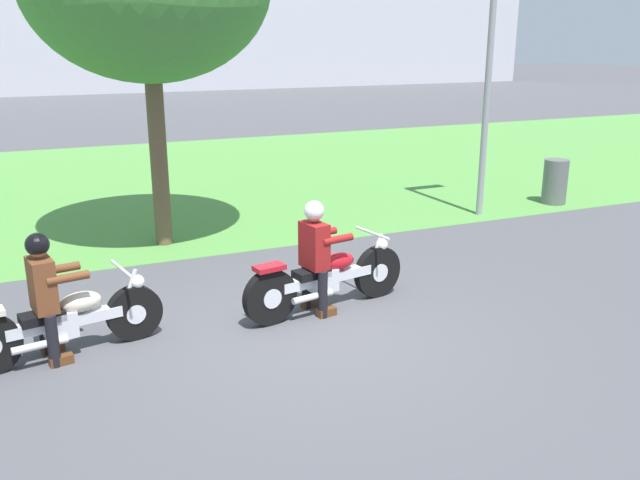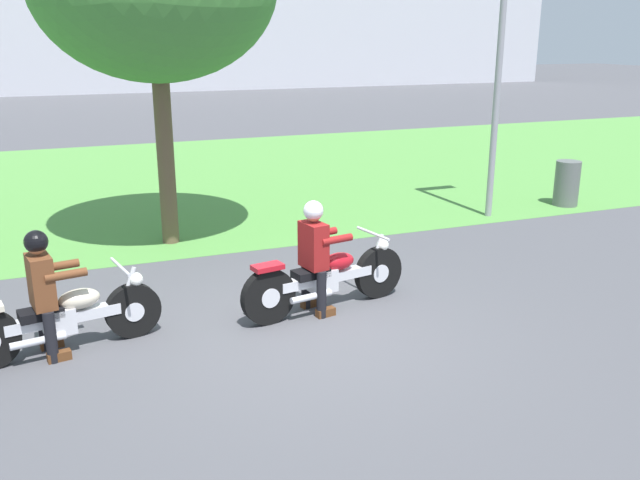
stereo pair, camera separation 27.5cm
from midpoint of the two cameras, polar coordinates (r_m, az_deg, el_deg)
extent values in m
plane|color=#4C4C51|center=(7.91, -1.84, -7.82)|extent=(120.00, 120.00, 0.00)
cube|color=#549342|center=(16.48, -13.90, 4.78)|extent=(60.00, 12.00, 0.01)
cylinder|color=black|center=(8.89, 3.94, -2.66)|extent=(0.69, 0.24, 0.68)
cylinder|color=silver|center=(8.89, 3.94, -2.66)|extent=(0.26, 0.18, 0.24)
cylinder|color=black|center=(8.05, -5.19, -4.80)|extent=(0.69, 0.24, 0.68)
cylinder|color=silver|center=(8.05, -5.19, -4.80)|extent=(0.26, 0.18, 0.24)
cube|color=silver|center=(8.41, -0.39, -3.18)|extent=(1.29, 0.38, 0.12)
cube|color=silver|center=(8.39, -0.68, -3.37)|extent=(0.36, 0.29, 0.28)
ellipsoid|color=#B2141E|center=(8.45, 0.62, -1.80)|extent=(0.48, 0.32, 0.22)
cube|color=black|center=(8.26, -1.66, -2.82)|extent=(0.48, 0.32, 0.10)
cube|color=#B2141E|center=(7.92, -5.26, -2.32)|extent=(0.39, 0.26, 0.06)
cylinder|color=silver|center=(8.78, 3.72, -1.18)|extent=(0.26, 0.10, 0.53)
cylinder|color=silver|center=(8.66, 3.49, 0.59)|extent=(0.16, 0.66, 0.04)
sphere|color=white|center=(8.81, 4.30, -0.37)|extent=(0.16, 0.16, 0.16)
cylinder|color=silver|center=(8.20, -1.59, -4.77)|extent=(0.56, 0.18, 0.08)
cylinder|color=black|center=(8.51, -2.08, -3.85)|extent=(0.12, 0.12, 0.59)
cube|color=#593319|center=(8.62, -1.72, -5.30)|extent=(0.25, 0.14, 0.10)
cylinder|color=black|center=(8.22, -0.74, -4.59)|extent=(0.12, 0.12, 0.59)
cube|color=#593319|center=(8.35, -0.38, -6.07)|extent=(0.25, 0.14, 0.10)
cube|color=maroon|center=(8.17, -1.45, -0.45)|extent=(0.29, 0.41, 0.56)
cylinder|color=maroon|center=(8.40, -0.82, 0.60)|extent=(0.43, 0.17, 0.09)
cylinder|color=maroon|center=(8.13, 0.50, 0.05)|extent=(0.43, 0.17, 0.09)
sphere|color=tan|center=(8.07, -1.47, 2.26)|extent=(0.20, 0.20, 0.20)
sphere|color=silver|center=(8.06, -1.47, 2.47)|extent=(0.24, 0.24, 0.24)
cylinder|color=black|center=(7.97, -16.23, -5.88)|extent=(0.64, 0.23, 0.63)
cylinder|color=silver|center=(7.97, -16.23, -5.88)|extent=(0.24, 0.18, 0.22)
cube|color=silver|center=(7.77, -21.52, -6.36)|extent=(1.20, 0.36, 0.12)
cube|color=silver|center=(7.77, -21.86, -6.56)|extent=(0.36, 0.29, 0.28)
ellipsoid|color=beige|center=(7.74, -20.36, -4.88)|extent=(0.48, 0.32, 0.22)
cube|color=black|center=(7.70, -23.19, -5.97)|extent=(0.48, 0.32, 0.10)
cylinder|color=silver|center=(7.86, -16.72, -4.26)|extent=(0.26, 0.10, 0.53)
cylinder|color=silver|center=(7.75, -17.25, -2.33)|extent=(0.16, 0.66, 0.04)
sphere|color=white|center=(7.85, -16.03, -3.37)|extent=(0.16, 0.16, 0.16)
cylinder|color=silver|center=(7.65, -23.35, -8.09)|extent=(0.56, 0.18, 0.08)
cylinder|color=black|center=(7.95, -23.00, -6.89)|extent=(0.12, 0.12, 0.56)
cube|color=#593319|center=(8.05, -22.39, -8.32)|extent=(0.25, 0.14, 0.10)
cylinder|color=black|center=(7.62, -22.43, -7.84)|extent=(0.12, 0.12, 0.56)
cube|color=#593319|center=(7.72, -21.80, -9.32)|extent=(0.25, 0.14, 0.10)
cube|color=brown|center=(7.58, -23.19, -3.47)|extent=(0.29, 0.41, 0.56)
cylinder|color=brown|center=(7.75, -21.94, -2.26)|extent=(0.43, 0.17, 0.09)
cylinder|color=brown|center=(7.44, -21.35, -2.98)|extent=(0.43, 0.17, 0.09)
sphere|color=#996B4C|center=(7.46, -23.54, -0.58)|extent=(0.20, 0.20, 0.20)
sphere|color=black|center=(7.45, -23.57, -0.36)|extent=(0.24, 0.24, 0.24)
cylinder|color=brown|center=(11.21, -14.02, 6.46)|extent=(0.27, 0.27, 2.76)
cylinder|color=gray|center=(12.95, 13.35, 13.79)|extent=(0.12, 0.12, 5.43)
cylinder|color=#595E5B|center=(14.55, 18.56, 4.65)|extent=(0.49, 0.49, 0.90)
camera|label=1|loc=(0.14, -90.93, -0.28)|focal=38.24mm
camera|label=2|loc=(0.14, 89.07, 0.28)|focal=38.24mm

